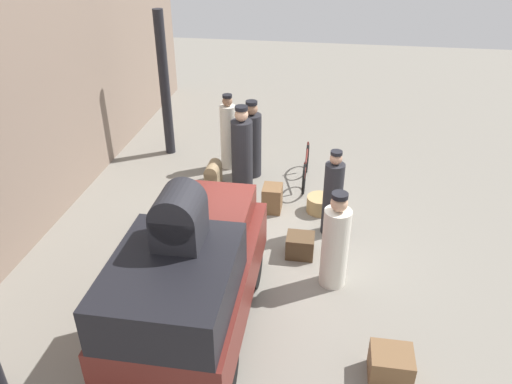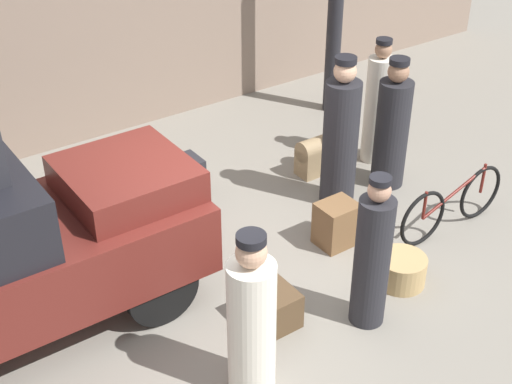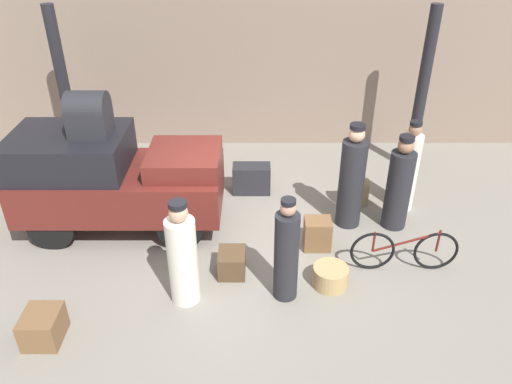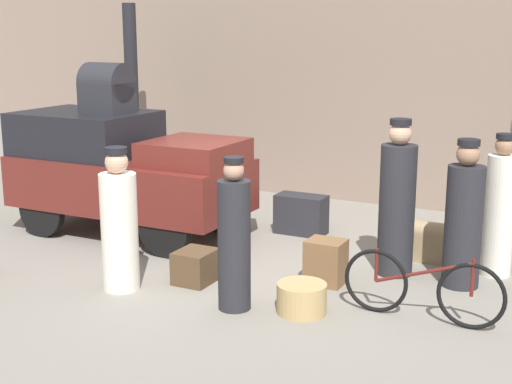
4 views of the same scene
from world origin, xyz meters
name	(u,v)px [view 4 (image 4 of 4)]	position (x,y,z in m)	size (l,w,h in m)	color
ground_plane	(234,269)	(0.00, 0.00, 0.00)	(30.00, 30.00, 0.00)	gray
station_building_facade	(351,68)	(0.00, 4.08, 2.25)	(16.00, 0.15, 4.50)	gray
canopy_pillar_left	(132,101)	(-3.53, 2.80, 1.65)	(0.23, 0.23, 3.30)	black
truck	(123,168)	(-2.18, 0.70, 0.95)	(3.35, 1.53, 1.72)	black
bicycle	(422,287)	(2.44, -0.52, 0.35)	(1.64, 0.04, 0.72)	black
wicker_basket	(302,298)	(1.29, -0.89, 0.16)	(0.52, 0.52, 0.31)	tan
porter_standing_middle	(234,240)	(0.61, -1.10, 0.74)	(0.34, 0.34, 1.62)	#232328
porter_carrying_trunk	(119,226)	(-0.81, -1.17, 0.74)	(0.41, 0.41, 1.63)	silver
conductor_in_dark_uniform	(464,221)	(2.59, 0.67, 0.77)	(0.42, 0.42, 1.70)	#232328
porter_lifting_near_truck	(397,205)	(1.80, 0.73, 0.85)	(0.43, 0.43, 1.87)	#232328
porter_with_bicycle	(500,211)	(2.89, 1.24, 0.78)	(0.35, 0.35, 1.70)	silver
trunk_large_brown	(426,240)	(2.00, 1.40, 0.26)	(0.51, 0.28, 0.51)	#937A56
trunk_wicker_pale	(195,267)	(-0.17, -0.61, 0.19)	(0.41, 0.47, 0.38)	#4C3823
suitcase_tan_flat	(301,214)	(0.11, 1.81, 0.28)	(0.72, 0.38, 0.56)	#232328
suitcase_small_leather	(326,262)	(1.19, 0.04, 0.26)	(0.43, 0.36, 0.52)	brown
trunk_on_truck_roof	(107,89)	(-2.40, 0.70, 2.05)	(0.61, 0.56, 0.71)	#232328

